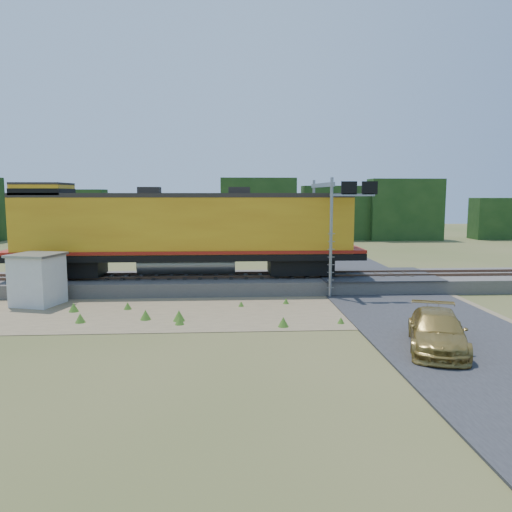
{
  "coord_description": "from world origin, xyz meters",
  "views": [
    {
      "loc": [
        -2.02,
        -23.78,
        5.76
      ],
      "look_at": [
        -0.45,
        3.0,
        2.4
      ],
      "focal_mm": 35.0,
      "sensor_mm": 36.0,
      "label": 1
    }
  ],
  "objects": [
    {
      "name": "locomotive",
      "position": [
        -4.75,
        6.0,
        3.64
      ],
      "size": [
        21.04,
        3.21,
        5.43
      ],
      "color": "black",
      "rests_on": "rails"
    },
    {
      "name": "road",
      "position": [
        7.0,
        0.74,
        0.09
      ],
      "size": [
        7.0,
        66.0,
        0.86
      ],
      "color": "#38383A",
      "rests_on": "ground"
    },
    {
      "name": "tree_line_north",
      "position": [
        0.0,
        38.0,
        3.07
      ],
      "size": [
        130.0,
        3.0,
        6.5
      ],
      "color": "#193714",
      "rests_on": "ground"
    },
    {
      "name": "ground",
      "position": [
        0.0,
        0.0,
        0.0
      ],
      "size": [
        140.0,
        140.0,
        0.0
      ],
      "primitive_type": "plane",
      "color": "#475123",
      "rests_on": "ground"
    },
    {
      "name": "rails",
      "position": [
        0.0,
        6.0,
        0.88
      ],
      "size": [
        70.0,
        1.54,
        0.16
      ],
      "color": "brown",
      "rests_on": "ballast"
    },
    {
      "name": "shed",
      "position": [
        -11.83,
        2.27,
        1.37
      ],
      "size": [
        2.82,
        2.82,
        2.7
      ],
      "rotation": [
        0.0,
        0.0,
        -0.28
      ],
      "color": "silver",
      "rests_on": "ground"
    },
    {
      "name": "dirt_shoulder",
      "position": [
        -2.0,
        0.5,
        0.01
      ],
      "size": [
        26.0,
        8.0,
        0.03
      ],
      "primitive_type": "cube",
      "color": "#8C7754",
      "rests_on": "ground"
    },
    {
      "name": "signal_gantry",
      "position": [
        4.01,
        5.35,
        5.01
      ],
      "size": [
        2.63,
        6.2,
        6.64
      ],
      "color": "gray",
      "rests_on": "ground"
    },
    {
      "name": "weed_clumps",
      "position": [
        -3.5,
        0.1,
        0.0
      ],
      "size": [
        15.0,
        6.2,
        0.56
      ],
      "primitive_type": null,
      "color": "#457521",
      "rests_on": "ground"
    },
    {
      "name": "ballast",
      "position": [
        0.0,
        6.0,
        0.4
      ],
      "size": [
        70.0,
        5.0,
        0.8
      ],
      "primitive_type": "cube",
      "color": "slate",
      "rests_on": "ground"
    },
    {
      "name": "car",
      "position": [
        5.73,
        -6.25,
        0.71
      ],
      "size": [
        3.42,
        5.24,
        1.41
      ],
      "primitive_type": "imported",
      "rotation": [
        0.0,
        0.0,
        -0.32
      ],
      "color": "#A7883E",
      "rests_on": "ground"
    }
  ]
}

